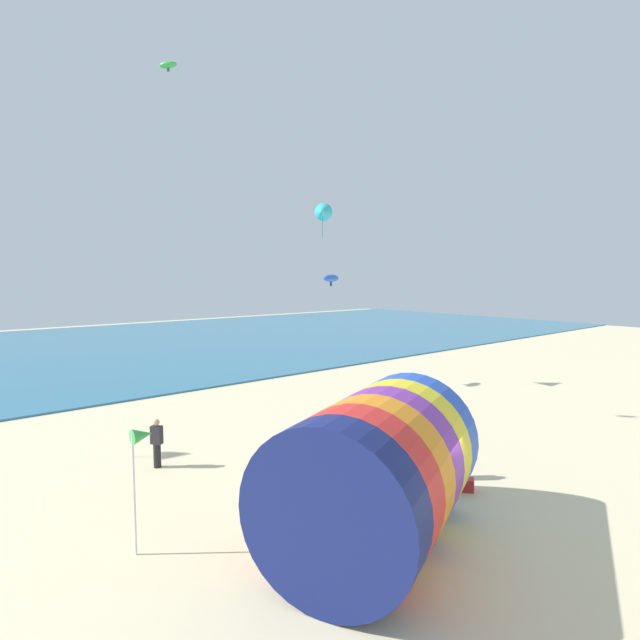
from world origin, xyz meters
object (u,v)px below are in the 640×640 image
(kite_handler, at_px, (436,453))
(cooler_box, at_px, (464,484))
(kite_green_parafoil, at_px, (168,65))
(kite_cyan_delta, at_px, (322,212))
(bystander_near_water, at_px, (157,443))
(giant_inflatable_tube, at_px, (377,471))
(beach_flag, at_px, (141,441))
(kite_blue_parafoil, at_px, (331,278))

(kite_handler, xyz_separation_m, cooler_box, (-0.05, -1.05, -0.64))
(kite_green_parafoil, relative_size, kite_cyan_delta, 0.44)
(bystander_near_water, height_order, cooler_box, bystander_near_water)
(kite_handler, bearing_deg, kite_cyan_delta, 64.88)
(giant_inflatable_tube, relative_size, kite_green_parafoil, 7.82)
(cooler_box, bearing_deg, kite_handler, 87.51)
(kite_cyan_delta, height_order, beach_flag, kite_cyan_delta)
(kite_handler, relative_size, kite_green_parafoil, 1.92)
(kite_handler, xyz_separation_m, kite_blue_parafoil, (6.15, 11.92, 5.31))
(kite_handler, distance_m, beach_flag, 8.78)
(kite_blue_parafoil, height_order, kite_cyan_delta, kite_cyan_delta)
(bystander_near_water, bearing_deg, kite_handler, -46.06)
(kite_cyan_delta, bearing_deg, kite_green_parafoil, -172.78)
(bystander_near_water, bearing_deg, kite_green_parafoil, 59.01)
(kite_cyan_delta, relative_size, cooler_box, 3.64)
(kite_green_parafoil, bearing_deg, kite_blue_parafoil, 5.88)
(kite_handler, bearing_deg, bystander_near_water, 133.94)
(giant_inflatable_tube, relative_size, kite_handler, 4.06)
(kite_handler, relative_size, kite_cyan_delta, 0.85)
(giant_inflatable_tube, distance_m, kite_green_parafoil, 17.97)
(giant_inflatable_tube, xyz_separation_m, beach_flag, (-4.19, 3.23, 0.77))
(bystander_near_water, xyz_separation_m, cooler_box, (6.17, -7.51, -0.64))
(beach_flag, bearing_deg, cooler_box, -18.48)
(giant_inflatable_tube, height_order, kite_blue_parafoil, kite_blue_parafoil)
(kite_blue_parafoil, relative_size, beach_flag, 0.48)
(bystander_near_water, bearing_deg, kite_cyan_delta, 25.37)
(giant_inflatable_tube, height_order, kite_green_parafoil, kite_green_parafoil)
(giant_inflatable_tube, relative_size, bystander_near_water, 4.07)
(bystander_near_water, bearing_deg, cooler_box, -50.57)
(kite_handler, xyz_separation_m, bystander_near_water, (-6.22, 6.45, -0.00))
(kite_cyan_delta, distance_m, bystander_near_water, 15.91)
(bystander_near_water, relative_size, cooler_box, 3.10)
(kite_green_parafoil, height_order, beach_flag, kite_green_parafoil)
(kite_blue_parafoil, distance_m, kite_green_parafoil, 13.02)
(kite_handler, height_order, beach_flag, beach_flag)
(cooler_box, bearing_deg, kite_blue_parafoil, 64.46)
(kite_handler, distance_m, kite_blue_parafoil, 14.43)
(bystander_near_water, relative_size, beach_flag, 0.56)
(bystander_near_water, height_order, beach_flag, beach_flag)
(giant_inflatable_tube, bearing_deg, kite_cyan_delta, 53.89)
(kite_handler, xyz_separation_m, kite_cyan_delta, (5.67, 12.09, 8.95))
(beach_flag, bearing_deg, kite_green_parafoil, 61.95)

